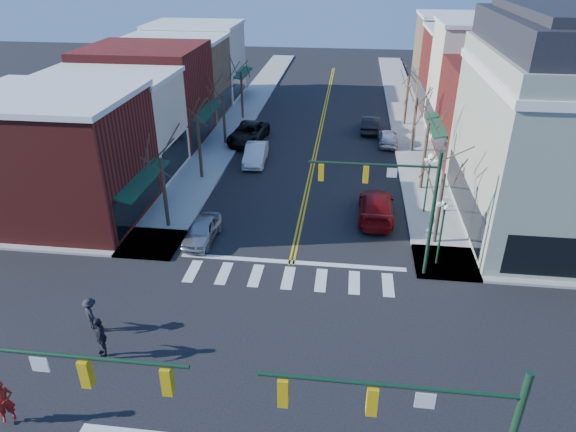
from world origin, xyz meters
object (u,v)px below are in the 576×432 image
(car_left_near, at_px, (202,231))
(car_right_far, at_px, (370,124))
(pedestrian_dark_b, at_px, (91,314))
(car_left_mid, at_px, (256,154))
(car_left_far, at_px, (248,133))
(car_right_near, at_px, (376,206))
(lamppost_corner, at_px, (443,219))
(pedestrian_red_a, at_px, (4,401))
(lamppost_midblock, at_px, (429,173))
(pedestrian_dark_a, at_px, (101,337))
(car_right_mid, at_px, (388,137))

(car_left_near, height_order, car_right_far, car_right_far)
(pedestrian_dark_b, bearing_deg, car_left_mid, -62.04)
(car_left_far, height_order, car_right_near, car_left_far)
(lamppost_corner, bearing_deg, pedestrian_red_a, -143.05)
(lamppost_corner, distance_m, car_left_near, 14.16)
(car_left_near, height_order, car_left_mid, car_left_mid)
(lamppost_midblock, height_order, car_left_near, lamppost_midblock)
(car_right_near, relative_size, pedestrian_dark_a, 2.89)
(car_left_near, height_order, pedestrian_dark_b, pedestrian_dark_b)
(car_left_near, distance_m, pedestrian_dark_a, 10.60)
(car_left_far, bearing_deg, pedestrian_dark_a, -87.25)
(car_left_mid, bearing_deg, car_right_mid, 24.93)
(car_left_far, height_order, car_right_mid, car_left_far)
(car_left_mid, height_order, car_left_far, car_left_far)
(car_left_far, xyz_separation_m, car_right_near, (11.32, -13.94, -0.03))
(pedestrian_dark_a, bearing_deg, pedestrian_red_a, -59.46)
(lamppost_midblock, distance_m, pedestrian_dark_a, 22.25)
(pedestrian_red_a, distance_m, pedestrian_dark_a, 4.30)
(car_left_mid, height_order, pedestrian_dark_b, pedestrian_dark_b)
(car_right_mid, distance_m, car_right_far, 3.93)
(lamppost_corner, xyz_separation_m, car_left_far, (-14.60, 19.43, -2.10))
(car_left_near, height_order, pedestrian_red_a, pedestrian_red_a)
(lamppost_midblock, height_order, pedestrian_dark_b, lamppost_midblock)
(car_right_far, height_order, pedestrian_dark_b, pedestrian_dark_b)
(lamppost_corner, bearing_deg, car_left_near, 175.46)
(lamppost_midblock, xyz_separation_m, pedestrian_dark_b, (-16.76, -14.23, -1.99))
(car_right_near, bearing_deg, lamppost_midblock, -161.25)
(lamppost_midblock, xyz_separation_m, car_right_far, (-3.32, 17.35, -2.19))
(car_right_mid, bearing_deg, car_left_far, 3.03)
(pedestrian_dark_a, bearing_deg, car_left_far, 146.55)
(lamppost_corner, height_order, car_right_far, lamppost_corner)
(car_left_far, relative_size, car_right_near, 1.08)
(lamppost_corner, height_order, lamppost_midblock, same)
(car_left_far, bearing_deg, lamppost_midblock, -36.99)
(car_left_mid, bearing_deg, pedestrian_red_a, -102.27)
(car_left_near, bearing_deg, car_left_mid, 88.66)
(car_right_near, xyz_separation_m, pedestrian_dark_b, (-13.48, -13.22, 0.15))
(car_left_mid, distance_m, car_right_far, 13.60)
(pedestrian_red_a, bearing_deg, car_right_far, 35.72)
(pedestrian_red_a, bearing_deg, car_right_near, 19.38)
(car_left_near, distance_m, car_right_far, 25.10)
(car_right_near, distance_m, pedestrian_dark_a, 19.23)
(car_left_mid, height_order, car_right_far, car_left_mid)
(car_left_far, relative_size, car_right_far, 1.32)
(car_right_mid, bearing_deg, car_right_far, -67.88)
(lamppost_midblock, bearing_deg, car_right_far, 100.81)
(car_left_far, bearing_deg, car_right_far, 25.96)
(car_right_mid, bearing_deg, car_left_mid, 27.34)
(lamppost_corner, xyz_separation_m, car_left_mid, (-13.00, 14.30, -2.17))
(pedestrian_dark_b, bearing_deg, lamppost_corner, -117.60)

